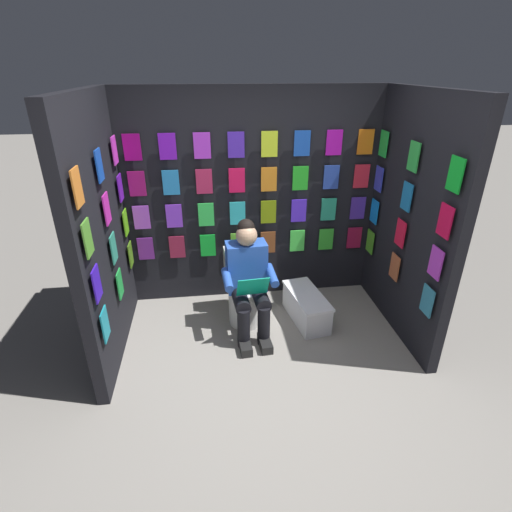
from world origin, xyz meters
name	(u,v)px	position (x,y,z in m)	size (l,w,h in m)	color
ground_plane	(276,388)	(0.00, 0.00, 0.00)	(30.00, 30.00, 0.00)	gray
display_wall_back	(252,199)	(0.00, -1.66, 1.18)	(2.87, 0.14, 2.35)	black
display_wall_left	(411,220)	(-1.43, -0.81, 1.18)	(0.14, 1.61, 2.35)	black
display_wall_right	(101,235)	(1.43, -0.81, 1.18)	(0.14, 1.61, 2.35)	black
toilet	(245,292)	(0.15, -1.10, 0.33)	(0.42, 0.57, 0.77)	white
person_reading	(249,279)	(0.13, -0.88, 0.60)	(0.55, 0.70, 1.19)	blue
comic_longbox_near	(306,307)	(-0.50, -0.97, 0.16)	(0.42, 0.75, 0.32)	silver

